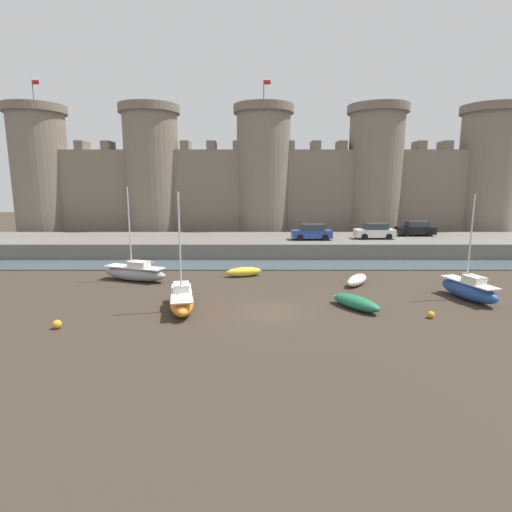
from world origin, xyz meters
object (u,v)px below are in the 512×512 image
(rowboat_foreground_centre, at_px, (242,272))
(mooring_buoy_near_channel, at_px, (429,314))
(sailboat_near_channel_right, at_px, (467,289))
(rowboat_foreground_left, at_px, (354,302))
(rowboat_foreground_right, at_px, (355,280))
(sailboat_midflat_left, at_px, (180,299))
(mooring_buoy_mid_mud, at_px, (55,325))
(car_quay_centre_east, at_px, (414,229))
(car_quay_centre_west, at_px, (373,231))
(car_quay_west, at_px, (310,232))
(sailboat_midflat_right, at_px, (133,272))

(rowboat_foreground_centre, xyz_separation_m, mooring_buoy_near_channel, (10.65, -9.98, -0.19))
(sailboat_near_channel_right, height_order, rowboat_foreground_centre, sailboat_near_channel_right)
(rowboat_foreground_left, bearing_deg, mooring_buoy_near_channel, -23.83)
(rowboat_foreground_right, bearing_deg, sailboat_midflat_left, -153.78)
(mooring_buoy_mid_mud, height_order, car_quay_centre_east, car_quay_centre_east)
(car_quay_centre_west, bearing_deg, car_quay_centre_east, 24.77)
(sailboat_near_channel_right, distance_m, car_quay_centre_west, 17.23)
(car_quay_west, relative_size, car_quay_centre_west, 1.00)
(sailboat_midflat_right, height_order, mooring_buoy_near_channel, sailboat_midflat_right)
(sailboat_near_channel_right, xyz_separation_m, rowboat_foreground_centre, (-14.56, 6.44, -0.30))
(rowboat_foreground_left, height_order, rowboat_foreground_right, rowboat_foreground_left)
(sailboat_midflat_left, height_order, car_quay_west, sailboat_midflat_left)
(car_quay_west, distance_m, car_quay_centre_east, 12.42)
(rowboat_foreground_centre, distance_m, car_quay_centre_east, 22.98)
(sailboat_midflat_right, distance_m, sailboat_near_channel_right, 23.38)
(sailboat_midflat_right, xyz_separation_m, sailboat_near_channel_right, (22.83, -5.06, 0.05))
(mooring_buoy_mid_mud, xyz_separation_m, car_quay_centre_west, (22.75, 22.28, 2.11))
(mooring_buoy_near_channel, bearing_deg, mooring_buoy_mid_mud, -175.35)
(sailboat_near_channel_right, bearing_deg, mooring_buoy_mid_mud, -167.77)
(rowboat_foreground_centre, bearing_deg, sailboat_midflat_right, -170.49)
(mooring_buoy_near_channel, bearing_deg, car_quay_centre_east, 70.63)
(rowboat_foreground_left, height_order, sailboat_midflat_left, sailboat_midflat_left)
(rowboat_foreground_right, bearing_deg, rowboat_foreground_left, -104.76)
(sailboat_near_channel_right, distance_m, mooring_buoy_near_channel, 5.30)
(mooring_buoy_mid_mud, relative_size, car_quay_centre_east, 0.11)
(rowboat_foreground_left, bearing_deg, sailboat_near_channel_right, 13.73)
(sailboat_midflat_right, distance_m, mooring_buoy_near_channel, 20.78)
(rowboat_foreground_left, relative_size, sailboat_midflat_left, 0.51)
(car_quay_west, bearing_deg, sailboat_midflat_right, -143.04)
(sailboat_midflat_right, bearing_deg, sailboat_near_channel_right, -12.49)
(sailboat_midflat_left, bearing_deg, mooring_buoy_near_channel, -5.97)
(sailboat_midflat_right, distance_m, car_quay_centre_west, 24.95)
(sailboat_midflat_left, height_order, rowboat_foreground_right, sailboat_midflat_left)
(car_quay_centre_east, bearing_deg, sailboat_midflat_right, -151.80)
(rowboat_foreground_right, bearing_deg, rowboat_foreground_centre, 161.97)
(car_quay_centre_west, bearing_deg, sailboat_midflat_left, -131.37)
(sailboat_near_channel_right, height_order, car_quay_centre_east, sailboat_near_channel_right)
(sailboat_midflat_right, xyz_separation_m, rowboat_foreground_centre, (8.26, 1.38, -0.25))
(sailboat_midflat_right, distance_m, car_quay_west, 18.89)
(sailboat_near_channel_right, bearing_deg, sailboat_midflat_right, 167.51)
(sailboat_near_channel_right, xyz_separation_m, car_quay_centre_west, (-1.06, 17.12, 1.65))
(sailboat_midflat_left, bearing_deg, rowboat_foreground_left, 1.08)
(sailboat_midflat_right, relative_size, rowboat_foreground_centre, 2.34)
(sailboat_midflat_right, bearing_deg, car_quay_centre_west, 29.00)
(rowboat_foreground_right, height_order, car_quay_west, car_quay_west)
(rowboat_foreground_centre, relative_size, mooring_buoy_near_channel, 7.70)
(sailboat_midflat_left, bearing_deg, sailboat_near_channel_right, 6.57)
(sailboat_midflat_right, xyz_separation_m, mooring_buoy_near_channel, (18.92, -8.60, -0.45))
(rowboat_foreground_right, height_order, mooring_buoy_near_channel, rowboat_foreground_right)
(rowboat_foreground_right, distance_m, car_quay_centre_east, 19.05)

